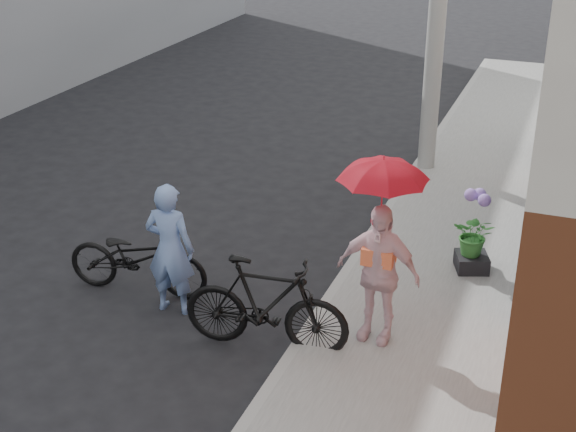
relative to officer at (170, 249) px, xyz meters
The scene contains 10 objects.
ground 1.24m from the officer, 39.97° to the right, with size 80.00×80.00×0.00m, color black.
sidewalk 3.23m from the officer, 26.27° to the left, with size 2.20×24.00×0.12m, color gray.
curb 2.29m from the officer, 39.96° to the left, with size 0.12×24.00×0.12m, color #9E9E99.
officer is the anchor object (origin of this frame).
bike_left 0.71m from the officer, 159.25° to the left, with size 0.62×1.77×0.93m, color black.
bike_right 1.39m from the officer, 15.16° to the right, with size 0.51×1.81×1.09m, color black.
kimono_woman 2.40m from the officer, ahead, with size 0.91×0.38×1.56m, color silver.
parasol 2.71m from the officer, ahead, with size 0.88×0.88×0.78m, color red.
planter 3.77m from the officer, 32.98° to the left, with size 0.39×0.39×0.20m, color black.
potted_plant 3.73m from the officer, 32.98° to the left, with size 0.50×0.43×0.56m, color #2F712D.
Camera 1 is at (3.44, -6.48, 4.93)m, focal length 50.00 mm.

